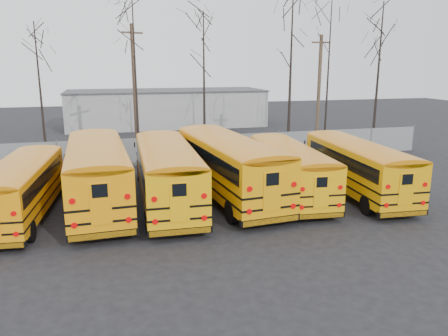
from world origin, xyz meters
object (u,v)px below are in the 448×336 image
object	(u,v)px
bus_b	(97,169)
bus_e	(289,166)
utility_pole_left	(135,89)
bus_a	(22,184)
bus_d	(227,161)
bus_c	(167,169)
utility_pole_right	(319,91)
bus_f	(356,163)

from	to	relation	value
bus_b	bus_e	distance (m)	10.09
bus_b	utility_pole_left	size ratio (longest dim) A/B	1.21
bus_a	utility_pole_left	bearing A→B (deg)	71.01
bus_d	utility_pole_left	bearing A→B (deg)	100.90
bus_a	bus_d	bearing A→B (deg)	8.71
bus_c	bus_e	bearing A→B (deg)	0.38
bus_b	utility_pole_right	bearing A→B (deg)	31.36
bus_a	bus_d	size ratio (longest dim) A/B	0.82
bus_d	bus_e	bearing A→B (deg)	-15.77
bus_c	utility_pole_right	world-z (taller)	utility_pole_right
bus_b	utility_pole_right	distance (m)	22.01
utility_pole_right	bus_b	bearing A→B (deg)	-146.97
bus_b	bus_f	size ratio (longest dim) A/B	1.12
bus_e	utility_pole_right	world-z (taller)	utility_pole_right
bus_f	bus_b	bearing A→B (deg)	178.20
bus_d	utility_pole_left	distance (m)	14.23
bus_c	utility_pole_right	distance (m)	19.67
bus_b	utility_pole_right	world-z (taller)	utility_pole_right
utility_pole_left	bus_f	bearing A→B (deg)	-76.33
utility_pole_left	utility_pole_right	world-z (taller)	utility_pole_left
bus_a	bus_f	distance (m)	17.18
bus_b	bus_a	bearing A→B (deg)	-169.20
bus_a	bus_f	size ratio (longest dim) A/B	0.94
bus_c	utility_pole_left	world-z (taller)	utility_pole_left
bus_a	bus_d	distance (m)	10.15
bus_e	utility_pole_left	size ratio (longest dim) A/B	1.04
bus_b	utility_pole_left	bearing A→B (deg)	75.54
bus_d	bus_f	distance (m)	7.15
bus_d	bus_f	size ratio (longest dim) A/B	1.14
bus_a	utility_pole_right	bearing A→B (deg)	35.93
utility_pole_left	bus_c	bearing A→B (deg)	-110.91
bus_e	utility_pole_right	xyz separation A→B (m)	(8.06, 12.88, 3.15)
bus_a	bus_c	xyz separation A→B (m)	(6.80, 0.24, 0.25)
bus_e	bus_c	bearing A→B (deg)	-176.69
bus_c	bus_d	size ratio (longest dim) A/B	0.94
bus_f	utility_pole_right	size ratio (longest dim) A/B	1.15
bus_d	bus_b	bearing A→B (deg)	173.35
bus_c	utility_pole_right	size ratio (longest dim) A/B	1.24
bus_a	bus_c	world-z (taller)	bus_c
utility_pole_left	bus_a	bearing A→B (deg)	-137.36
bus_d	bus_c	bearing A→B (deg)	-177.95
bus_b	bus_e	bearing A→B (deg)	-6.54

